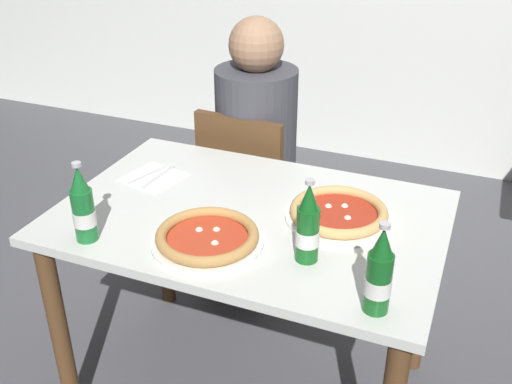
% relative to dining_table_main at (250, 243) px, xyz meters
% --- Properties ---
extents(dining_table_main, '(1.20, 0.80, 0.75)m').
position_rel_dining_table_main_xyz_m(dining_table_main, '(0.00, 0.00, 0.00)').
color(dining_table_main, silver).
rests_on(dining_table_main, ground_plane).
extents(chair_behind_table, '(0.43, 0.43, 0.85)m').
position_rel_dining_table_main_xyz_m(chair_behind_table, '(-0.25, 0.61, -0.15)').
color(chair_behind_table, brown).
rests_on(chair_behind_table, ground_plane).
extents(diner_seated, '(0.34, 0.34, 1.21)m').
position_rel_dining_table_main_xyz_m(diner_seated, '(-0.25, 0.66, -0.05)').
color(diner_seated, '#2D3342').
rests_on(diner_seated, ground_plane).
extents(pizza_margherita_near, '(0.33, 0.33, 0.04)m').
position_rel_dining_table_main_xyz_m(pizza_margherita_near, '(-0.05, -0.21, 0.13)').
color(pizza_margherita_near, white).
rests_on(pizza_margherita_near, dining_table_main).
extents(pizza_marinara_far, '(0.33, 0.33, 0.04)m').
position_rel_dining_table_main_xyz_m(pizza_marinara_far, '(0.27, 0.07, 0.13)').
color(pizza_marinara_far, white).
rests_on(pizza_marinara_far, dining_table_main).
extents(beer_bottle_left, '(0.07, 0.07, 0.25)m').
position_rel_dining_table_main_xyz_m(beer_bottle_left, '(0.46, -0.32, 0.22)').
color(beer_bottle_left, '#14591E').
rests_on(beer_bottle_left, dining_table_main).
extents(beer_bottle_center, '(0.07, 0.07, 0.25)m').
position_rel_dining_table_main_xyz_m(beer_bottle_center, '(0.24, -0.17, 0.22)').
color(beer_bottle_center, '#14591E').
rests_on(beer_bottle_center, dining_table_main).
extents(beer_bottle_right, '(0.07, 0.07, 0.25)m').
position_rel_dining_table_main_xyz_m(beer_bottle_right, '(-0.38, -0.32, 0.22)').
color(beer_bottle_right, '#196B2D').
rests_on(beer_bottle_right, dining_table_main).
extents(napkin_with_cutlery, '(0.21, 0.21, 0.01)m').
position_rel_dining_table_main_xyz_m(napkin_with_cutlery, '(-0.41, 0.10, 0.12)').
color(napkin_with_cutlery, white).
rests_on(napkin_with_cutlery, dining_table_main).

